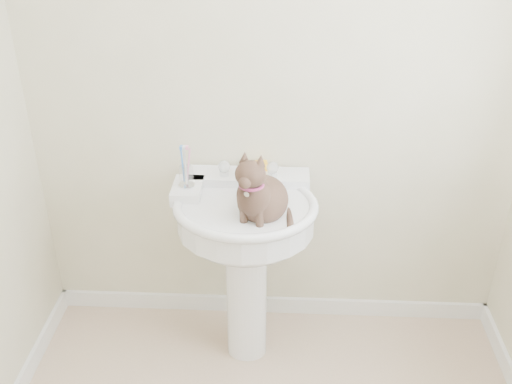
# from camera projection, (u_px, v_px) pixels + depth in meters

# --- Properties ---
(wall_back) EXTENTS (2.20, 0.00, 2.50)m
(wall_back) POSITION_uv_depth(u_px,v_px,m) (275.00, 82.00, 2.53)
(wall_back) COLOR beige
(wall_back) RESTS_ON ground
(baseboard_back) EXTENTS (2.20, 0.02, 0.09)m
(baseboard_back) POSITION_uv_depth(u_px,v_px,m) (271.00, 304.00, 3.12)
(baseboard_back) COLOR white
(baseboard_back) RESTS_ON floor
(pedestal_sink) EXTENTS (0.62, 0.61, 0.86)m
(pedestal_sink) POSITION_uv_depth(u_px,v_px,m) (245.00, 233.00, 2.57)
(pedestal_sink) COLOR white
(pedestal_sink) RESTS_ON floor
(faucet) EXTENTS (0.28, 0.12, 0.14)m
(faucet) POSITION_uv_depth(u_px,v_px,m) (248.00, 170.00, 2.59)
(faucet) COLOR silver
(faucet) RESTS_ON pedestal_sink
(soap_bar) EXTENTS (0.10, 0.07, 0.03)m
(soap_bar) POSITION_uv_depth(u_px,v_px,m) (258.00, 166.00, 2.68)
(soap_bar) COLOR gold
(soap_bar) RESTS_ON pedestal_sink
(toothbrush_cup) EXTENTS (0.07, 0.07, 0.18)m
(toothbrush_cup) POSITION_uv_depth(u_px,v_px,m) (186.00, 176.00, 2.52)
(toothbrush_cup) COLOR silver
(toothbrush_cup) RESTS_ON pedestal_sink
(cat) EXTENTS (0.23, 0.29, 0.42)m
(cat) POSITION_uv_depth(u_px,v_px,m) (261.00, 196.00, 2.38)
(cat) COLOR brown
(cat) RESTS_ON pedestal_sink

